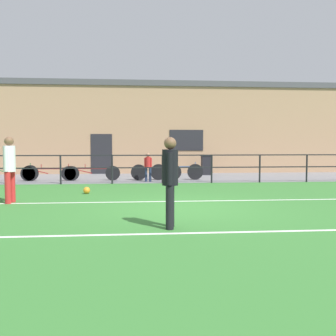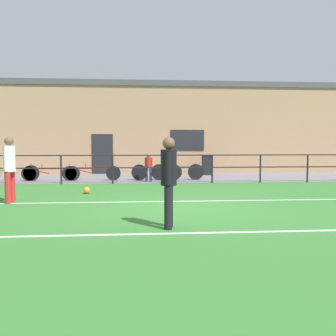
{
  "view_description": "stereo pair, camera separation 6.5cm",
  "coord_description": "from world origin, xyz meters",
  "px_view_note": "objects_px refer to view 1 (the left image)",
  "views": [
    {
      "loc": [
        -1.15,
        -9.19,
        1.56
      ],
      "look_at": [
        -0.07,
        2.78,
        0.82
      ],
      "focal_mm": 40.8,
      "sensor_mm": 36.0,
      "label": 1
    },
    {
      "loc": [
        -1.08,
        -9.19,
        1.56
      ],
      "look_at": [
        -0.07,
        2.78,
        0.82
      ],
      "focal_mm": 40.8,
      "sensor_mm": 36.0,
      "label": 2
    }
  ],
  "objects_px": {
    "player_striker": "(10,165)",
    "bicycle_parked_3": "(177,172)",
    "bicycle_parked_0": "(92,173)",
    "bicycle_parked_4": "(48,173)",
    "spectator_child": "(148,165)",
    "bicycle_parked_1": "(156,172)",
    "trash_bin_0": "(206,165)",
    "soccer_ball_match": "(87,190)",
    "bicycle_parked_2": "(11,173)",
    "player_goalkeeper": "(170,177)"
  },
  "relations": [
    {
      "from": "bicycle_parked_0",
      "to": "trash_bin_0",
      "type": "distance_m",
      "value": 6.02
    },
    {
      "from": "soccer_ball_match",
      "to": "bicycle_parked_3",
      "type": "bearing_deg",
      "value": 51.5
    },
    {
      "from": "player_striker",
      "to": "bicycle_parked_2",
      "type": "distance_m",
      "value": 6.27
    },
    {
      "from": "player_striker",
      "to": "soccer_ball_match",
      "type": "xyz_separation_m",
      "value": [
        1.79,
        1.75,
        -0.89
      ]
    },
    {
      "from": "bicycle_parked_3",
      "to": "trash_bin_0",
      "type": "bearing_deg",
      "value": 55.25
    },
    {
      "from": "soccer_ball_match",
      "to": "bicycle_parked_4",
      "type": "bearing_deg",
      "value": 116.48
    },
    {
      "from": "bicycle_parked_2",
      "to": "bicycle_parked_3",
      "type": "relative_size",
      "value": 0.99
    },
    {
      "from": "bicycle_parked_4",
      "to": "bicycle_parked_0",
      "type": "bearing_deg",
      "value": -0.0
    },
    {
      "from": "bicycle_parked_0",
      "to": "bicycle_parked_1",
      "type": "xyz_separation_m",
      "value": [
        2.72,
        0.0,
        0.03
      ]
    },
    {
      "from": "bicycle_parked_2",
      "to": "bicycle_parked_4",
      "type": "distance_m",
      "value": 1.54
    },
    {
      "from": "bicycle_parked_4",
      "to": "trash_bin_0",
      "type": "height_order",
      "value": "trash_bin_0"
    },
    {
      "from": "bicycle_parked_1",
      "to": "bicycle_parked_2",
      "type": "distance_m",
      "value": 6.09
    },
    {
      "from": "player_striker",
      "to": "bicycle_parked_0",
      "type": "bearing_deg",
      "value": 174.05
    },
    {
      "from": "bicycle_parked_0",
      "to": "bicycle_parked_2",
      "type": "bearing_deg",
      "value": 180.0
    },
    {
      "from": "player_striker",
      "to": "bicycle_parked_1",
      "type": "distance_m",
      "value": 7.34
    },
    {
      "from": "bicycle_parked_0",
      "to": "bicycle_parked_1",
      "type": "bearing_deg",
      "value": 0.0
    },
    {
      "from": "bicycle_parked_0",
      "to": "soccer_ball_match",
      "type": "bearing_deg",
      "value": -86.32
    },
    {
      "from": "player_striker",
      "to": "bicycle_parked_2",
      "type": "bearing_deg",
      "value": -154.43
    },
    {
      "from": "soccer_ball_match",
      "to": "bicycle_parked_1",
      "type": "height_order",
      "value": "bicycle_parked_1"
    },
    {
      "from": "bicycle_parked_1",
      "to": "bicycle_parked_4",
      "type": "height_order",
      "value": "bicycle_parked_1"
    },
    {
      "from": "player_striker",
      "to": "bicycle_parked_3",
      "type": "bearing_deg",
      "value": 147.58
    },
    {
      "from": "spectator_child",
      "to": "bicycle_parked_2",
      "type": "distance_m",
      "value": 5.76
    },
    {
      "from": "bicycle_parked_4",
      "to": "trash_bin_0",
      "type": "bearing_deg",
      "value": 19.74
    },
    {
      "from": "bicycle_parked_1",
      "to": "trash_bin_0",
      "type": "xyz_separation_m",
      "value": [
        2.7,
        2.6,
        0.16
      ]
    },
    {
      "from": "bicycle_parked_0",
      "to": "bicycle_parked_2",
      "type": "xyz_separation_m",
      "value": [
        -3.36,
        0.0,
        0.02
      ]
    },
    {
      "from": "bicycle_parked_2",
      "to": "bicycle_parked_3",
      "type": "height_order",
      "value": "bicycle_parked_3"
    },
    {
      "from": "player_goalkeeper",
      "to": "trash_bin_0",
      "type": "relative_size",
      "value": 1.66
    },
    {
      "from": "bicycle_parked_1",
      "to": "bicycle_parked_0",
      "type": "bearing_deg",
      "value": -180.0
    },
    {
      "from": "spectator_child",
      "to": "bicycle_parked_1",
      "type": "relative_size",
      "value": 0.54
    },
    {
      "from": "spectator_child",
      "to": "bicycle_parked_2",
      "type": "bearing_deg",
      "value": 8.76
    },
    {
      "from": "bicycle_parked_0",
      "to": "trash_bin_0",
      "type": "bearing_deg",
      "value": 25.62
    },
    {
      "from": "soccer_ball_match",
      "to": "bicycle_parked_3",
      "type": "distance_m",
      "value": 5.39
    },
    {
      "from": "trash_bin_0",
      "to": "bicycle_parked_0",
      "type": "bearing_deg",
      "value": -154.38
    },
    {
      "from": "soccer_ball_match",
      "to": "player_striker",
      "type": "bearing_deg",
      "value": -135.79
    },
    {
      "from": "player_goalkeeper",
      "to": "bicycle_parked_4",
      "type": "relative_size",
      "value": 0.74
    },
    {
      "from": "bicycle_parked_3",
      "to": "bicycle_parked_2",
      "type": "bearing_deg",
      "value": 180.0
    },
    {
      "from": "bicycle_parked_1",
      "to": "spectator_child",
      "type": "bearing_deg",
      "value": -119.95
    },
    {
      "from": "bicycle_parked_2",
      "to": "trash_bin_0",
      "type": "xyz_separation_m",
      "value": [
        8.79,
        2.6,
        0.17
      ]
    },
    {
      "from": "player_striker",
      "to": "bicycle_parked_1",
      "type": "height_order",
      "value": "player_striker"
    },
    {
      "from": "spectator_child",
      "to": "trash_bin_0",
      "type": "relative_size",
      "value": 1.16
    },
    {
      "from": "bicycle_parked_4",
      "to": "trash_bin_0",
      "type": "distance_m",
      "value": 7.71
    },
    {
      "from": "player_striker",
      "to": "trash_bin_0",
      "type": "bearing_deg",
      "value": 149.32
    },
    {
      "from": "spectator_child",
      "to": "bicycle_parked_3",
      "type": "bearing_deg",
      "value": -137.82
    },
    {
      "from": "bicycle_parked_0",
      "to": "bicycle_parked_3",
      "type": "distance_m",
      "value": 3.62
    },
    {
      "from": "player_striker",
      "to": "bicycle_parked_0",
      "type": "distance_m",
      "value": 6.18
    },
    {
      "from": "bicycle_parked_4",
      "to": "trash_bin_0",
      "type": "relative_size",
      "value": 2.24
    },
    {
      "from": "player_striker",
      "to": "trash_bin_0",
      "type": "xyz_separation_m",
      "value": [
        6.95,
        8.56,
        -0.47
      ]
    },
    {
      "from": "player_striker",
      "to": "bicycle_parked_4",
      "type": "height_order",
      "value": "player_striker"
    },
    {
      "from": "player_striker",
      "to": "bicycle_parked_3",
      "type": "distance_m",
      "value": 7.9
    },
    {
      "from": "player_striker",
      "to": "soccer_ball_match",
      "type": "height_order",
      "value": "player_striker"
    }
  ]
}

